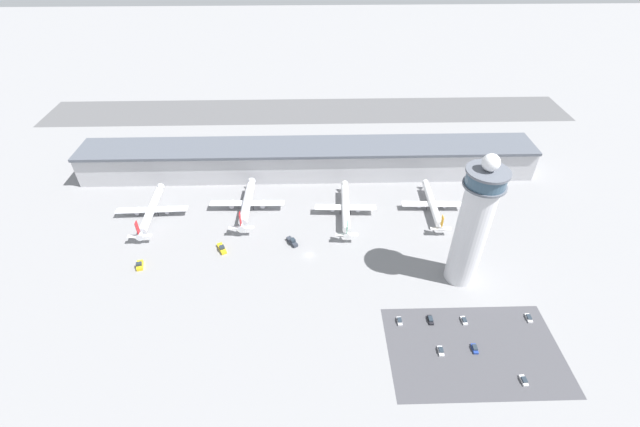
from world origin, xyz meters
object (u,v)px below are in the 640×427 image
Objects in this scene: airplane_gate_alpha at (151,210)px; airplane_gate_charlie at (346,208)px; car_blue_compact at (524,380)px; car_black_suv at (441,351)px; service_truck_fuel at (292,242)px; car_navy_sedan at (464,320)px; airplane_gate_bravo at (247,203)px; car_grey_coupe at (430,320)px; car_maroon_suv at (399,321)px; car_silver_sedan at (475,349)px; service_truck_baggage at (222,248)px; car_green_van at (529,318)px; control_tower at (473,225)px; service_truck_catering at (140,265)px; airplane_gate_delta at (432,204)px.

airplane_gate_charlie is (99.65, -1.32, 0.49)m from airplane_gate_alpha.
car_black_suv is at bearing 154.33° from car_blue_compact.
service_truck_fuel is 1.79× the size of car_navy_sedan.
airplane_gate_bravo is 9.29× the size of car_grey_coupe.
car_silver_sedan reaches higher than car_maroon_suv.
service_truck_baggage is (-32.94, -3.70, -0.15)m from service_truck_fuel.
car_black_suv is (-38.62, -14.01, 0.05)m from car_green_van.
car_maroon_suv is 0.91× the size of car_green_van.
control_tower is 1.37× the size of airplane_gate_charlie.
airplane_gate_alpha is 181.57m from car_green_van.
airplane_gate_alpha is 76.27m from service_truck_fuel.
service_truck_fuel is 110.20m from car_blue_compact.
service_truck_fuel is 1.61× the size of car_grey_coupe.
service_truck_baggage is 98.58m from car_grey_coupe.
car_green_van is 1.05× the size of car_silver_sedan.
car_silver_sedan is (137.04, -46.53, -0.43)m from service_truck_catering.
car_maroon_suv is at bearing 152.80° from car_silver_sedan.
airplane_gate_delta is 9.83× the size of car_silver_sedan.
car_blue_compact is (82.07, -73.54, -0.55)m from service_truck_fuel.
airplane_gate_delta is 10.19× the size of car_navy_sedan.
service_truck_fuel is 1.65× the size of car_green_van.
airplane_gate_alpha is at bearing -179.44° from airplane_gate_delta.
car_navy_sedan is (41.86, -69.22, -3.99)m from airplane_gate_charlie.
car_navy_sedan is 13.19m from car_grey_coupe.
airplane_gate_delta reaches higher than service_truck_baggage.
service_truck_fuel is 0.96× the size of service_truck_baggage.
car_navy_sedan is (141.50, -70.54, -3.51)m from airplane_gate_alpha.
control_tower is 14.55× the size of car_black_suv.
service_truck_catering reaches higher than car_maroon_suv.
airplane_gate_delta is 9.40× the size of car_green_van.
service_truck_baggage is 1.84× the size of car_blue_compact.
service_truck_baggage reaches higher than car_navy_sedan.
car_green_van is at bearing 0.18° from car_maroon_suv.
airplane_gate_charlie is (51.10, -5.13, 0.03)m from airplane_gate_bravo.
car_navy_sedan is at bearing 90.82° from car_silver_sedan.
car_blue_compact is (38.75, -26.29, -0.02)m from car_maroon_suv.
airplane_gate_charlie is 10.55× the size of car_silver_sedan.
car_grey_coupe is 39.17m from car_green_van.
car_green_van is (162.86, -33.17, -0.49)m from service_truck_catering.
service_truck_fuel is at bearing -161.49° from airplane_gate_delta.
airplane_gate_charlie is at bearing 120.09° from car_blue_compact.
airplane_gate_alpha reaches higher than car_black_suv.
airplane_gate_alpha is 153.88m from car_black_suv.
service_truck_fuel is 105.86m from car_green_van.
service_truck_fuel is at bearing 145.31° from car_navy_sedan.
car_blue_compact is (9.45, -97.86, -3.19)m from airplane_gate_delta.
airplane_gate_alpha is 10.54× the size of car_navy_sedan.
car_maroon_suv is 0.97× the size of car_blue_compact.
car_maroon_suv is at bearing 145.85° from car_blue_compact.
car_black_suv is at bearing -47.40° from service_truck_fuel.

